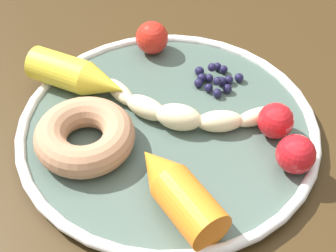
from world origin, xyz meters
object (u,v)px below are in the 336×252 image
at_px(plate, 168,128).
at_px(carrot_yellow, 78,76).
at_px(donut, 85,136).
at_px(blueberry_pile, 216,79).
at_px(banana, 183,112).
at_px(tomato_near, 296,154).
at_px(tomato_mid, 152,38).
at_px(carrot_orange, 176,190).
at_px(tomato_far, 276,121).
at_px(dining_table, 173,156).

bearing_deg(plate, carrot_yellow, -128.19).
distance_m(donut, blueberry_pile, 0.18).
xyz_separation_m(banana, tomato_near, (0.08, 0.10, 0.01)).
bearing_deg(tomato_mid, donut, -29.70).
bearing_deg(banana, tomato_near, 50.79).
height_order(blueberry_pile, tomato_mid, tomato_mid).
bearing_deg(tomato_mid, banana, 8.54).
distance_m(carrot_orange, tomato_near, 0.13).
bearing_deg(carrot_yellow, tomato_far, 63.86).
bearing_deg(dining_table, tomato_near, 42.93).
distance_m(banana, tomato_near, 0.13).
height_order(carrot_orange, tomato_near, carrot_orange).
distance_m(dining_table, blueberry_pile, 0.12).
height_order(banana, tomato_mid, tomato_mid).
relative_size(banana, tomato_mid, 4.64).
height_order(plate, banana, banana).
xyz_separation_m(dining_table, donut, (0.06, -0.10, 0.12)).
distance_m(banana, carrot_yellow, 0.14).
relative_size(carrot_yellow, tomato_far, 3.14).
xyz_separation_m(banana, tomato_far, (0.03, 0.10, 0.01)).
relative_size(plate, carrot_yellow, 2.71).
bearing_deg(blueberry_pile, carrot_orange, -23.72).
distance_m(banana, donut, 0.11).
relative_size(plate, tomato_far, 8.53).
bearing_deg(tomato_near, donut, -105.20).
xyz_separation_m(donut, tomato_near, (0.06, 0.21, 0.00)).
bearing_deg(plate, tomato_near, 57.53).
height_order(tomato_near, tomato_far, tomato_near).
xyz_separation_m(banana, tomato_mid, (-0.13, -0.02, 0.01)).
relative_size(dining_table, tomato_far, 26.69).
bearing_deg(dining_table, tomato_far, 56.62).
relative_size(carrot_yellow, donut, 1.16).
relative_size(carrot_yellow, tomato_near, 3.05).
xyz_separation_m(plate, banana, (-0.01, 0.02, 0.02)).
relative_size(donut, tomato_mid, 2.52).
height_order(plate, donut, donut).
bearing_deg(tomato_near, dining_table, -137.07).
bearing_deg(carrot_yellow, dining_table, 71.57).
xyz_separation_m(blueberry_pile, tomato_far, (0.09, 0.05, 0.01)).
height_order(dining_table, banana, banana).
xyz_separation_m(donut, tomato_far, (0.01, 0.21, 0.00)).
xyz_separation_m(dining_table, plate, (0.04, -0.01, 0.10)).
bearing_deg(tomato_near, tomato_far, -172.62).
bearing_deg(blueberry_pile, tomato_mid, -136.75).
xyz_separation_m(blueberry_pile, tomato_near, (0.14, 0.05, 0.01)).
bearing_deg(dining_table, blueberry_pile, 113.55).
bearing_deg(tomato_mid, tomato_far, 34.89).
bearing_deg(tomato_near, plate, -122.47).
relative_size(carrot_orange, tomato_near, 3.00).
bearing_deg(carrot_orange, carrot_yellow, -153.51).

